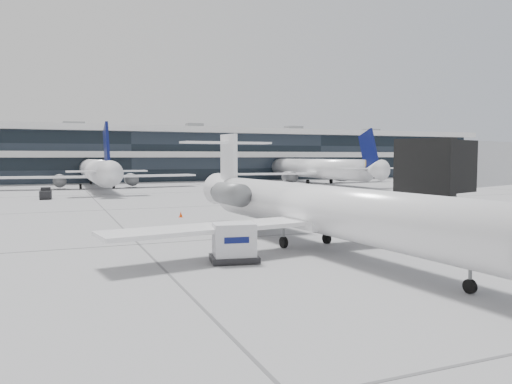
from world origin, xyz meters
name	(u,v)px	position (x,y,z in m)	size (l,w,h in m)	color
ground	(293,234)	(0.00, 0.00, 0.00)	(220.00, 220.00, 0.00)	gray
terminal	(124,157)	(0.00, 82.00, 5.00)	(170.00, 22.00, 10.00)	black
bg_jet_center	(96,188)	(-8.00, 55.00, 0.00)	(32.00, 40.00, 9.60)	white
bg_jet_right	(314,183)	(32.00, 55.00, 0.00)	(32.00, 40.00, 9.60)	white
regional_jet	(317,207)	(-1.15, -5.15, 2.31)	(23.48, 29.34, 6.77)	white
jet_bridge	(505,164)	(15.19, -3.03, 4.55)	(19.11, 8.98, 6.25)	#B8BBBD
cargo_uld	(234,243)	(-6.51, -6.63, 0.93)	(2.53, 2.05, 1.85)	black
traffic_cone	(181,215)	(-4.66, 11.74, 0.24)	(0.41, 0.41, 0.50)	#FF480D
far_tug	(46,194)	(-15.33, 35.48, 0.63)	(1.40, 2.26, 1.40)	black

